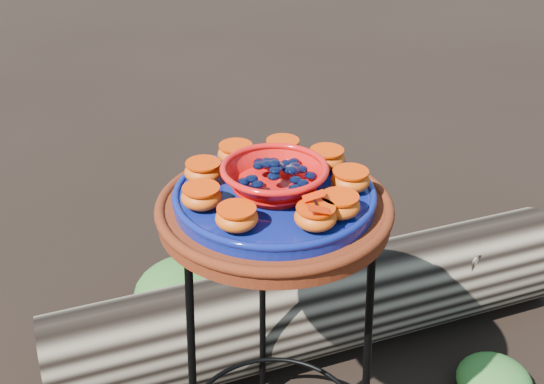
{
  "coord_description": "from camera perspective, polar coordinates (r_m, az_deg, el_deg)",
  "views": [
    {
      "loc": [
        -0.15,
        -1.11,
        1.4
      ],
      "look_at": [
        -0.0,
        0.0,
        0.76
      ],
      "focal_mm": 45.0,
      "sensor_mm": 36.0,
      "label": 1
    }
  ],
  "objects": [
    {
      "name": "red_bowl",
      "position": [
        1.27,
        0.21,
        1.06
      ],
      "size": [
        0.19,
        0.19,
        0.05
      ],
      "primitive_type": null,
      "color": "red",
      "rests_on": "cobalt_plate"
    },
    {
      "name": "orange_half_7",
      "position": [
        1.23,
        -5.92,
        -0.43
      ],
      "size": [
        0.07,
        0.07,
        0.04
      ],
      "primitive_type": "ellipsoid",
      "color": "#CD3400",
      "rests_on": "cobalt_plate"
    },
    {
      "name": "foliage_back",
      "position": [
        2.15,
        -6.9,
        -8.2
      ],
      "size": [
        0.35,
        0.35,
        0.17
      ],
      "primitive_type": "ellipsoid",
      "color": "#286325",
      "rests_on": "ground"
    },
    {
      "name": "driftwood_log",
      "position": [
        2.0,
        4.03,
        -9.35
      ],
      "size": [
        1.59,
        0.74,
        0.29
      ],
      "primitive_type": null,
      "rotation": [
        0.0,
        0.0,
        0.23
      ],
      "color": "black",
      "rests_on": "ground"
    },
    {
      "name": "glass_gems",
      "position": [
        1.25,
        0.21,
        2.64
      ],
      "size": [
        0.15,
        0.15,
        0.03
      ],
      "primitive_type": null,
      "color": "black",
      "rests_on": "red_bowl"
    },
    {
      "name": "foliage_right",
      "position": [
        1.99,
        18.1,
        -14.71
      ],
      "size": [
        0.2,
        0.2,
        0.1
      ],
      "primitive_type": "ellipsoid",
      "color": "#286325",
      "rests_on": "ground"
    },
    {
      "name": "cobalt_plate",
      "position": [
        1.29,
        0.2,
        -0.46
      ],
      "size": [
        0.38,
        0.38,
        0.03
      ],
      "primitive_type": "cylinder",
      "color": "navy",
      "rests_on": "terracotta_saucer"
    },
    {
      "name": "terracotta_saucer",
      "position": [
        1.31,
        0.2,
        -1.63
      ],
      "size": [
        0.44,
        0.44,
        0.04
      ],
      "primitive_type": "cylinder",
      "color": "#4A0F0A",
      "rests_on": "plant_stand"
    },
    {
      "name": "orange_half_1",
      "position": [
        1.21,
        5.65,
        -1.15
      ],
      "size": [
        0.07,
        0.07,
        0.04
      ],
      "primitive_type": "ellipsoid",
      "color": "#CD3400",
      "rests_on": "cobalt_plate"
    },
    {
      "name": "plant_stand",
      "position": [
        1.53,
        0.18,
        -13.5
      ],
      "size": [
        0.44,
        0.44,
        0.7
      ],
      "primitive_type": null,
      "color": "black",
      "rests_on": "ground"
    },
    {
      "name": "orange_half_2",
      "position": [
        1.29,
        6.56,
        0.98
      ],
      "size": [
        0.07,
        0.07,
        0.04
      ],
      "primitive_type": "ellipsoid",
      "color": "#CD3400",
      "rests_on": "cobalt_plate"
    },
    {
      "name": "orange_half_3",
      "position": [
        1.37,
        4.59,
        2.79
      ],
      "size": [
        0.07,
        0.07,
        0.04
      ],
      "primitive_type": "ellipsoid",
      "color": "#CD3400",
      "rests_on": "cobalt_plate"
    },
    {
      "name": "orange_half_4",
      "position": [
        1.4,
        0.9,
        3.62
      ],
      "size": [
        0.07,
        0.07,
        0.04
      ],
      "primitive_type": "ellipsoid",
      "color": "#CD3400",
      "rests_on": "cobalt_plate"
    },
    {
      "name": "butterfly",
      "position": [
        1.16,
        3.7,
        -0.96
      ],
      "size": [
        0.08,
        0.05,
        0.01
      ],
      "primitive_type": null,
      "rotation": [
        0.0,
        0.0,
        -0.0
      ],
      "color": "red",
      "rests_on": "orange_half_0"
    },
    {
      "name": "orange_half_5",
      "position": [
        1.38,
        -3.04,
        3.21
      ],
      "size": [
        0.07,
        0.07,
        0.04
      ],
      "primitive_type": "ellipsoid",
      "color": "#CD3400",
      "rests_on": "cobalt_plate"
    },
    {
      "name": "orange_half_6",
      "position": [
        1.32,
        -5.75,
        1.69
      ],
      "size": [
        0.07,
        0.07,
        0.04
      ],
      "primitive_type": "ellipsoid",
      "color": "#CD3400",
      "rests_on": "cobalt_plate"
    },
    {
      "name": "orange_half_8",
      "position": [
        1.17,
        -2.97,
        -2.19
      ],
      "size": [
        0.07,
        0.07,
        0.04
      ],
      "primitive_type": "ellipsoid",
      "color": "#CD3400",
      "rests_on": "cobalt_plate"
    },
    {
      "name": "orange_half_0",
      "position": [
        1.17,
        3.66,
        -2.12
      ],
      "size": [
        0.07,
        0.07,
        0.04
      ],
      "primitive_type": "ellipsoid",
      "color": "#CD3400",
      "rests_on": "cobalt_plate"
    }
  ]
}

